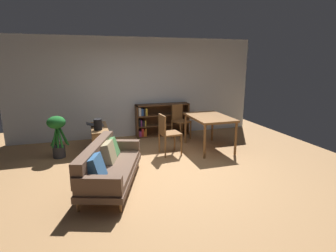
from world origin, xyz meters
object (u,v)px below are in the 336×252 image
object	(u,v)px
open_laptop	(96,125)
media_console	(100,139)
bookshelf	(159,120)
dining_chair_far	(167,132)
dining_table	(209,120)
potted_floor_plant	(57,132)
fabric_couch	(107,165)
desk_speaker	(98,125)
dining_chair_near	(180,119)

from	to	relation	value
open_laptop	media_console	bearing A→B (deg)	-63.58
bookshelf	dining_chair_far	bearing A→B (deg)	-98.60
open_laptop	dining_table	world-z (taller)	dining_table
open_laptop	potted_floor_plant	size ratio (longest dim) A/B	0.43
media_console	dining_table	xyz separation A→B (m)	(2.53, -0.53, 0.42)
fabric_couch	bookshelf	bearing A→B (deg)	59.31
dining_chair_far	fabric_couch	bearing A→B (deg)	-140.50
potted_floor_plant	dining_table	distance (m)	3.45
dining_chair_far	bookshelf	xyz separation A→B (m)	(0.25, 1.64, -0.08)
media_console	desk_speaker	xyz separation A→B (m)	(-0.04, -0.28, 0.42)
fabric_couch	open_laptop	bearing A→B (deg)	92.80
open_laptop	potted_floor_plant	world-z (taller)	potted_floor_plant
media_console	potted_floor_plant	size ratio (longest dim) A/B	1.23
potted_floor_plant	fabric_couch	bearing A→B (deg)	-61.35
fabric_couch	desk_speaker	distance (m)	1.57
dining_table	bookshelf	xyz separation A→B (m)	(-0.83, 1.53, -0.27)
desk_speaker	media_console	bearing A→B (deg)	82.81
open_laptop	dining_table	size ratio (longest dim) A/B	0.32
potted_floor_plant	dining_table	bearing A→B (deg)	-6.95
fabric_couch	dining_table	bearing A→B (deg)	26.98
media_console	dining_chair_far	distance (m)	1.60
media_console	potted_floor_plant	world-z (taller)	potted_floor_plant
open_laptop	desk_speaker	size ratio (longest dim) A/B	1.65
dining_chair_far	bookshelf	world-z (taller)	dining_chair_far
potted_floor_plant	dining_chair_far	size ratio (longest dim) A/B	1.00
dining_chair_near	bookshelf	xyz separation A→B (m)	(-0.46, 0.48, -0.08)
fabric_couch	potted_floor_plant	xyz separation A→B (m)	(-0.92, 1.69, 0.22)
dining_table	dining_chair_far	world-z (taller)	dining_chair_far
media_console	open_laptop	xyz separation A→B (m)	(-0.07, 0.13, 0.32)
fabric_couch	dining_chair_far	size ratio (longest dim) A/B	2.13
dining_table	bookshelf	size ratio (longest dim) A/B	0.84
dining_table	dining_chair_far	distance (m)	1.10
open_laptop	dining_table	distance (m)	2.68
desk_speaker	dining_chair_far	distance (m)	1.54
fabric_couch	open_laptop	size ratio (longest dim) A/B	4.95
potted_floor_plant	bookshelf	world-z (taller)	potted_floor_plant
media_console	dining_table	bearing A→B (deg)	-11.90
media_console	dining_table	size ratio (longest dim) A/B	0.90
dining_chair_near	desk_speaker	bearing A→B (deg)	-159.94
dining_chair_far	potted_floor_plant	bearing A→B (deg)	167.45
fabric_couch	dining_chair_near	bearing A→B (deg)	47.56
fabric_couch	desk_speaker	world-z (taller)	desk_speaker
dining_chair_near	potted_floor_plant	bearing A→B (deg)	-168.25
dining_table	dining_chair_near	size ratio (longest dim) A/B	1.37
media_console	potted_floor_plant	distance (m)	0.94
dining_table	media_console	bearing A→B (deg)	168.10
fabric_couch	bookshelf	xyz separation A→B (m)	(1.66, 2.80, 0.08)
dining_table	fabric_couch	bearing A→B (deg)	-153.02
open_laptop	dining_chair_near	bearing A→B (deg)	9.90
media_console	dining_chair_far	bearing A→B (deg)	-23.76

